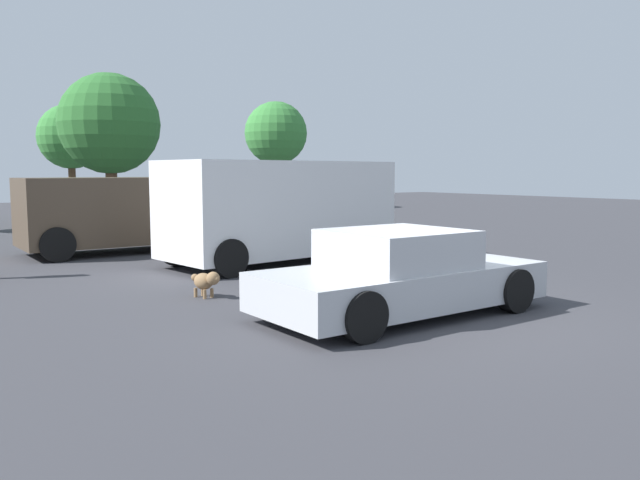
{
  "coord_description": "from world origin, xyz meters",
  "views": [
    {
      "loc": [
        -6.5,
        -6.42,
        2.04
      ],
      "look_at": [
        -0.29,
        2.17,
        0.9
      ],
      "focal_mm": 35.76,
      "sensor_mm": 36.0,
      "label": 1
    }
  ],
  "objects_px": {
    "sedan_foreground": "(400,276)",
    "dog": "(206,281)",
    "van_white": "(280,208)",
    "suv_dark": "(122,211)"
  },
  "relations": [
    {
      "from": "van_white",
      "to": "suv_dark",
      "type": "distance_m",
      "value": 4.53
    },
    {
      "from": "van_white",
      "to": "suv_dark",
      "type": "relative_size",
      "value": 1.13
    },
    {
      "from": "sedan_foreground",
      "to": "suv_dark",
      "type": "relative_size",
      "value": 0.88
    },
    {
      "from": "dog",
      "to": "suv_dark",
      "type": "height_order",
      "value": "suv_dark"
    },
    {
      "from": "sedan_foreground",
      "to": "van_white",
      "type": "bearing_deg",
      "value": 75.27
    },
    {
      "from": "sedan_foreground",
      "to": "dog",
      "type": "relative_size",
      "value": 6.81
    },
    {
      "from": "suv_dark",
      "to": "sedan_foreground",
      "type": "bearing_deg",
      "value": -84.36
    },
    {
      "from": "sedan_foreground",
      "to": "van_white",
      "type": "distance_m",
      "value": 5.72
    },
    {
      "from": "sedan_foreground",
      "to": "dog",
      "type": "xyz_separation_m",
      "value": [
        -1.72,
        2.74,
        -0.29
      ]
    },
    {
      "from": "sedan_foreground",
      "to": "suv_dark",
      "type": "xyz_separation_m",
      "value": [
        -0.81,
        9.42,
        0.48
      ]
    }
  ]
}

